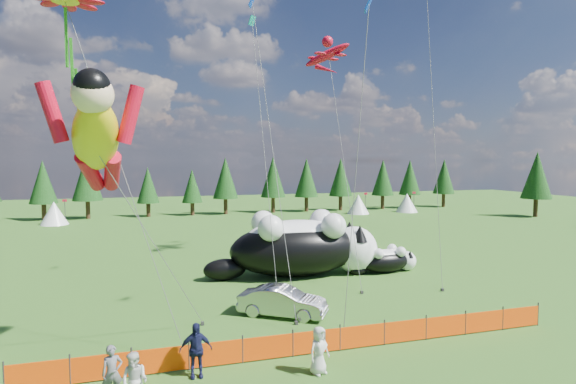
# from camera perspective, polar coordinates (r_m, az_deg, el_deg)

# --- Properties ---
(ground) EXTENTS (160.00, 160.00, 0.00)m
(ground) POSITION_cam_1_polar(r_m,az_deg,el_deg) (21.75, 0.85, -16.77)
(ground) COLOR #113C0A
(ground) RESTS_ON ground
(safety_fence) EXTENTS (22.06, 0.06, 1.10)m
(safety_fence) POSITION_cam_1_polar(r_m,az_deg,el_deg) (18.92, 3.67, -18.41)
(safety_fence) COLOR #262626
(safety_fence) RESTS_ON ground
(tree_line) EXTENTS (90.00, 4.00, 8.00)m
(tree_line) POSITION_cam_1_polar(r_m,az_deg,el_deg) (64.82, -10.95, 0.64)
(tree_line) COLOR black
(tree_line) RESTS_ON ground
(festival_tents) EXTENTS (50.00, 3.20, 2.80)m
(festival_tents) POSITION_cam_1_polar(r_m,az_deg,el_deg) (62.13, -0.32, -1.83)
(festival_tents) COLOR white
(festival_tents) RESTS_ON ground
(cat_large) EXTENTS (11.93, 4.57, 4.31)m
(cat_large) POSITION_cam_1_polar(r_m,az_deg,el_deg) (30.37, 1.98, -6.76)
(cat_large) COLOR black
(cat_large) RESTS_ON ground
(cat_small) EXTENTS (5.07, 2.03, 1.83)m
(cat_small) POSITION_cam_1_polar(r_m,az_deg,el_deg) (32.17, 12.53, -8.38)
(cat_small) COLOR black
(cat_small) RESTS_ON ground
(car) EXTENTS (4.53, 3.64, 1.45)m
(car) POSITION_cam_1_polar(r_m,az_deg,el_deg) (22.97, -0.70, -13.72)
(car) COLOR #AFAFB4
(car) RESTS_ON ground
(spectator_a) EXTENTS (0.73, 0.56, 1.79)m
(spectator_a) POSITION_cam_1_polar(r_m,az_deg,el_deg) (16.57, -21.43, -20.59)
(spectator_a) COLOR slate
(spectator_a) RESTS_ON ground
(spectator_b) EXTENTS (1.02, 0.89, 1.81)m
(spectator_b) POSITION_cam_1_polar(r_m,az_deg,el_deg) (15.78, -18.91, -21.79)
(spectator_b) COLOR silver
(spectator_b) RESTS_ON ground
(spectator_c) EXTENTS (1.18, 0.64, 1.98)m
(spectator_c) POSITION_cam_1_polar(r_m,az_deg,el_deg) (17.24, -11.63, -19.04)
(spectator_c) COLOR #16183C
(spectator_c) RESTS_ON ground
(spectator_e) EXTENTS (0.99, 0.82, 1.73)m
(spectator_e) POSITION_cam_1_polar(r_m,az_deg,el_deg) (17.24, 3.96, -19.42)
(spectator_e) COLOR silver
(spectator_e) RESTS_ON ground
(superhero_kite) EXTENTS (6.75, 6.53, 11.62)m
(superhero_kite) POSITION_cam_1_polar(r_m,az_deg,el_deg) (17.45, -23.24, 6.35)
(superhero_kite) COLOR #E0BF0B
(superhero_kite) RESTS_ON ground
(gecko_kite) EXTENTS (5.88, 12.76, 18.62)m
(gecko_kite) POSITION_cam_1_polar(r_m,az_deg,el_deg) (36.50, 4.97, 16.92)
(gecko_kite) COLOR red
(gecko_kite) RESTS_ON ground
(flower_kite) EXTENTS (6.54, 5.61, 15.40)m
(flower_kite) POSITION_cam_1_polar(r_m,az_deg,el_deg) (22.39, -26.42, 20.62)
(flower_kite) COLOR red
(flower_kite) RESTS_ON ground
(diamond_kite_a) EXTENTS (0.91, 7.64, 18.47)m
(diamond_kite_a) POSITION_cam_1_polar(r_m,az_deg,el_deg) (28.29, -4.34, 21.59)
(diamond_kite_a) COLOR blue
(diamond_kite_a) RESTS_ON ground
(diamond_kite_c) EXTENTS (2.04, 1.86, 15.61)m
(diamond_kite_c) POSITION_cam_1_polar(r_m,az_deg,el_deg) (21.84, 10.17, 21.37)
(diamond_kite_c) COLOR blue
(diamond_kite_c) RESTS_ON ground
(diamond_kite_d) EXTENTS (0.88, 7.97, 19.05)m
(diamond_kite_d) POSITION_cam_1_polar(r_m,az_deg,el_deg) (33.29, -4.39, 19.06)
(diamond_kite_d) COLOR #0D9C92
(diamond_kite_d) RESTS_ON ground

